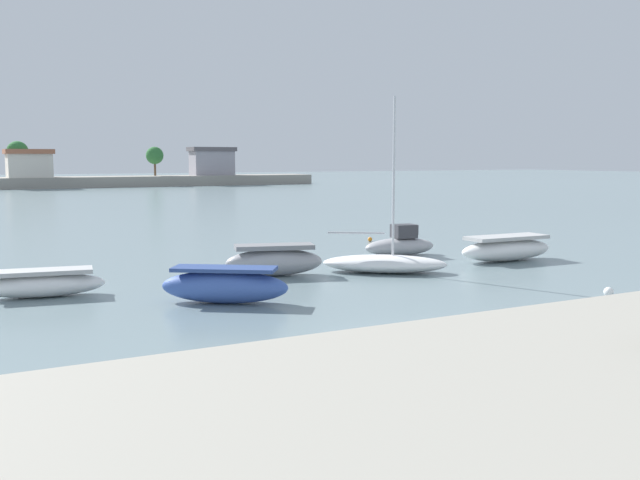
{
  "coord_description": "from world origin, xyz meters",
  "views": [
    {
      "loc": [
        -10.44,
        -13.45,
        4.56
      ],
      "look_at": [
        3.41,
        12.49,
        1.14
      ],
      "focal_mm": 39.74,
      "sensor_mm": 36.0,
      "label": 1
    }
  ],
  "objects_px": {
    "moored_boat_1": "(225,286)",
    "moored_boat_5": "(506,249)",
    "mooring_buoy_3": "(609,292)",
    "moored_boat_3": "(385,263)",
    "moored_boat_0": "(42,284)",
    "mooring_buoy_4": "(370,239)",
    "moored_boat_4": "(400,245)",
    "moored_boat_2": "(274,261)"
  },
  "relations": [
    {
      "from": "moored_boat_0",
      "to": "moored_boat_3",
      "type": "distance_m",
      "value": 12.78
    },
    {
      "from": "moored_boat_1",
      "to": "moored_boat_5",
      "type": "xyz_separation_m",
      "value": [
        14.34,
        2.84,
        -0.02
      ]
    },
    {
      "from": "moored_boat_4",
      "to": "moored_boat_1",
      "type": "bearing_deg",
      "value": -143.8
    },
    {
      "from": "moored_boat_5",
      "to": "mooring_buoy_3",
      "type": "xyz_separation_m",
      "value": [
        -2.81,
        -7.86,
        -0.38
      ]
    },
    {
      "from": "moored_boat_4",
      "to": "moored_boat_0",
      "type": "bearing_deg",
      "value": -164.48
    },
    {
      "from": "moored_boat_0",
      "to": "moored_boat_1",
      "type": "relative_size",
      "value": 1.03
    },
    {
      "from": "moored_boat_1",
      "to": "moored_boat_0",
      "type": "bearing_deg",
      "value": 177.23
    },
    {
      "from": "moored_boat_2",
      "to": "mooring_buoy_3",
      "type": "relative_size",
      "value": 12.3
    },
    {
      "from": "moored_boat_0",
      "to": "mooring_buoy_3",
      "type": "distance_m",
      "value": 18.7
    },
    {
      "from": "moored_boat_4",
      "to": "moored_boat_5",
      "type": "xyz_separation_m",
      "value": [
        3.21,
        -3.61,
        0.03
      ]
    },
    {
      "from": "moored_boat_5",
      "to": "mooring_buoy_3",
      "type": "bearing_deg",
      "value": -108.24
    },
    {
      "from": "mooring_buoy_3",
      "to": "mooring_buoy_4",
      "type": "bearing_deg",
      "value": 85.45
    },
    {
      "from": "moored_boat_0",
      "to": "moored_boat_2",
      "type": "xyz_separation_m",
      "value": [
        8.52,
        0.26,
        0.15
      ]
    },
    {
      "from": "moored_boat_2",
      "to": "mooring_buoy_4",
      "type": "height_order",
      "value": "moored_boat_2"
    },
    {
      "from": "mooring_buoy_3",
      "to": "mooring_buoy_4",
      "type": "xyz_separation_m",
      "value": [
        1.35,
        16.93,
        -0.04
      ]
    },
    {
      "from": "moored_boat_4",
      "to": "mooring_buoy_4",
      "type": "distance_m",
      "value": 5.74
    },
    {
      "from": "moored_boat_1",
      "to": "mooring_buoy_4",
      "type": "xyz_separation_m",
      "value": [
        12.88,
        11.91,
        -0.43
      ]
    },
    {
      "from": "moored_boat_2",
      "to": "moored_boat_5",
      "type": "xyz_separation_m",
      "value": [
        10.79,
        -1.2,
        -0.04
      ]
    },
    {
      "from": "moored_boat_2",
      "to": "moored_boat_4",
      "type": "height_order",
      "value": "moored_boat_4"
    },
    {
      "from": "moored_boat_1",
      "to": "moored_boat_4",
      "type": "bearing_deg",
      "value": 64.67
    },
    {
      "from": "moored_boat_0",
      "to": "mooring_buoy_3",
      "type": "xyz_separation_m",
      "value": [
        16.5,
        -8.8,
        -0.27
      ]
    },
    {
      "from": "moored_boat_1",
      "to": "mooring_buoy_4",
      "type": "relative_size",
      "value": 16.38
    },
    {
      "from": "moored_boat_4",
      "to": "moored_boat_5",
      "type": "relative_size",
      "value": 0.76
    },
    {
      "from": "mooring_buoy_3",
      "to": "mooring_buoy_4",
      "type": "relative_size",
      "value": 1.32
    },
    {
      "from": "moored_boat_5",
      "to": "mooring_buoy_4",
      "type": "relative_size",
      "value": 19.63
    },
    {
      "from": "moored_boat_4",
      "to": "mooring_buoy_3",
      "type": "bearing_deg",
      "value": -81.89
    },
    {
      "from": "moored_boat_4",
      "to": "mooring_buoy_4",
      "type": "relative_size",
      "value": 14.83
    },
    {
      "from": "moored_boat_5",
      "to": "moored_boat_1",
      "type": "bearing_deg",
      "value": -167.39
    },
    {
      "from": "mooring_buoy_4",
      "to": "mooring_buoy_3",
      "type": "bearing_deg",
      "value": -94.55
    },
    {
      "from": "moored_boat_3",
      "to": "moored_boat_0",
      "type": "bearing_deg",
      "value": -149.46
    },
    {
      "from": "moored_boat_3",
      "to": "mooring_buoy_3",
      "type": "xyz_separation_m",
      "value": [
        3.76,
        -7.71,
        -0.23
      ]
    },
    {
      "from": "moored_boat_4",
      "to": "mooring_buoy_3",
      "type": "relative_size",
      "value": 11.25
    },
    {
      "from": "moored_boat_5",
      "to": "mooring_buoy_4",
      "type": "xyz_separation_m",
      "value": [
        -1.46,
        9.07,
        -0.42
      ]
    },
    {
      "from": "moored_boat_1",
      "to": "mooring_buoy_3",
      "type": "height_order",
      "value": "moored_boat_1"
    },
    {
      "from": "moored_boat_1",
      "to": "moored_boat_5",
      "type": "distance_m",
      "value": 14.62
    },
    {
      "from": "moored_boat_0",
      "to": "moored_boat_1",
      "type": "xyz_separation_m",
      "value": [
        4.96,
        -3.78,
        0.12
      ]
    },
    {
      "from": "moored_boat_2",
      "to": "moored_boat_5",
      "type": "bearing_deg",
      "value": 9.82
    },
    {
      "from": "moored_boat_5",
      "to": "mooring_buoy_4",
      "type": "distance_m",
      "value": 9.2
    },
    {
      "from": "moored_boat_5",
      "to": "moored_boat_4",
      "type": "bearing_deg",
      "value": 133.03
    },
    {
      "from": "moored_boat_3",
      "to": "moored_boat_5",
      "type": "xyz_separation_m",
      "value": [
        6.57,
        0.15,
        0.15
      ]
    },
    {
      "from": "moored_boat_4",
      "to": "moored_boat_5",
      "type": "distance_m",
      "value": 4.84
    },
    {
      "from": "moored_boat_3",
      "to": "mooring_buoy_4",
      "type": "bearing_deg",
      "value": 96.48
    }
  ]
}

